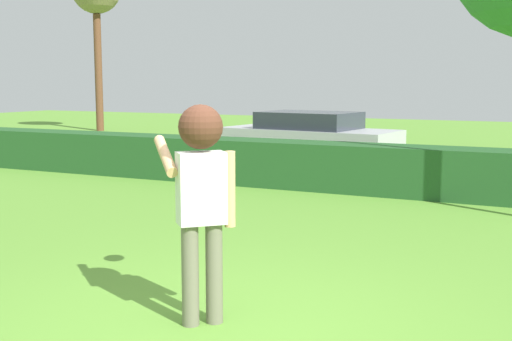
% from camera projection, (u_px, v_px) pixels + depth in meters
% --- Properties ---
extents(ground_plane, '(60.00, 60.00, 0.00)m').
position_uv_depth(ground_plane, '(215.00, 331.00, 5.31)').
color(ground_plane, '#5D9532').
extents(person, '(0.82, 0.50, 1.80)m').
position_uv_depth(person, '(201.00, 184.00, 5.32)').
color(person, '#6C6956').
rests_on(person, ground).
extents(frisbee, '(0.23, 0.23, 0.07)m').
position_uv_depth(frisbee, '(197.00, 136.00, 5.99)').
color(frisbee, yellow).
extents(hedge_row, '(23.31, 0.90, 0.86)m').
position_uv_depth(hedge_row, '(414.00, 171.00, 11.49)').
color(hedge_row, '#225023').
rests_on(hedge_row, ground).
extents(parked_car_silver, '(4.37, 2.21, 1.25)m').
position_uv_depth(parked_car_silver, '(309.00, 135.00, 15.86)').
color(parked_car_silver, '#B7B7BC').
rests_on(parked_car_silver, ground).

